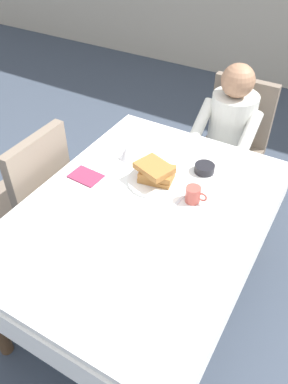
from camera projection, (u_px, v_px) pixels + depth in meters
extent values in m
plane|color=#3D4756|center=(143.00, 296.00, 2.36)|extent=(14.00, 14.00, 0.00)
cube|color=white|center=(142.00, 212.00, 1.88)|extent=(1.10, 1.50, 0.04)
cube|color=white|center=(43.00, 350.00, 1.46)|extent=(1.10, 0.01, 0.18)
cube|color=white|center=(202.00, 154.00, 2.45)|extent=(1.10, 0.01, 0.18)
cube|color=white|center=(58.00, 192.00, 2.17)|extent=(0.01, 1.50, 0.18)
cube|color=white|center=(247.00, 271.00, 1.75)|extent=(0.01, 1.50, 0.18)
cylinder|color=brown|center=(133.00, 170.00, 2.74)|extent=(0.07, 0.07, 0.70)
cylinder|color=brown|center=(261.00, 216.00, 2.39)|extent=(0.07, 0.07, 0.70)
cube|color=#7A6B5B|center=(227.00, 156.00, 2.75)|extent=(0.44, 0.44, 0.05)
cube|color=#7A6B5B|center=(242.00, 111.00, 2.70)|extent=(0.44, 0.06, 0.48)
cylinder|color=#2D2319|center=(237.00, 202.00, 2.71)|extent=(0.04, 0.04, 0.40)
cylinder|color=#2D2319|center=(191.00, 186.00, 2.85)|extent=(0.04, 0.04, 0.40)
cylinder|color=#2D2319|center=(253.00, 175.00, 2.94)|extent=(0.04, 0.04, 0.40)
cylinder|color=#2D2319|center=(210.00, 161.00, 3.08)|extent=(0.04, 0.04, 0.40)
cylinder|color=silver|center=(231.00, 127.00, 2.57)|extent=(0.30, 0.30, 0.46)
sphere|color=#A37556|center=(238.00, 81.00, 2.33)|extent=(0.21, 0.21, 0.21)
cylinder|color=silver|center=(249.00, 134.00, 2.37)|extent=(0.08, 0.29, 0.23)
cylinder|color=silver|center=(202.00, 121.00, 2.49)|extent=(0.08, 0.29, 0.23)
cylinder|color=#383D51|center=(223.00, 196.00, 2.72)|extent=(0.10, 0.10, 0.45)
cylinder|color=#383D51|center=(202.00, 189.00, 2.78)|extent=(0.10, 0.10, 0.45)
cube|color=#7A6B5B|center=(24.00, 197.00, 2.41)|extent=(0.44, 0.44, 0.05)
cube|color=#7A6B5B|center=(40.00, 174.00, 2.16)|extent=(0.06, 0.44, 0.48)
cylinder|color=#2D2319|center=(29.00, 198.00, 2.74)|extent=(0.04, 0.04, 0.40)
cylinder|color=#2D2319|center=(32.00, 251.00, 2.37)|extent=(0.04, 0.04, 0.40)
cylinder|color=#2D2319|center=(69.00, 216.00, 2.61)|extent=(0.04, 0.04, 0.40)
cylinder|color=white|center=(154.00, 180.00, 2.03)|extent=(0.28, 0.28, 0.02)
cube|color=#A36B33|center=(156.00, 178.00, 2.01)|extent=(0.19, 0.15, 0.03)
cube|color=#A36B33|center=(157.00, 172.00, 2.00)|extent=(0.20, 0.17, 0.03)
cube|color=#A36B33|center=(154.00, 168.00, 1.97)|extent=(0.22, 0.19, 0.03)
cylinder|color=#B24C42|center=(193.00, 194.00, 1.89)|extent=(0.08, 0.08, 0.08)
torus|color=#B24C42|center=(202.00, 197.00, 1.87)|extent=(0.05, 0.01, 0.05)
cylinder|color=black|center=(204.00, 168.00, 2.08)|extent=(0.11, 0.11, 0.04)
cone|color=silver|center=(126.00, 153.00, 2.17)|extent=(0.08, 0.08, 0.07)
cube|color=silver|center=(122.00, 172.00, 2.09)|extent=(0.03, 0.18, 0.00)
cube|color=silver|center=(184.00, 195.00, 1.94)|extent=(0.03, 0.20, 0.00)
cube|color=silver|center=(127.00, 214.00, 1.84)|extent=(0.15, 0.03, 0.00)
cube|color=#8C2D4C|center=(86.00, 176.00, 2.06)|extent=(0.18, 0.13, 0.01)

